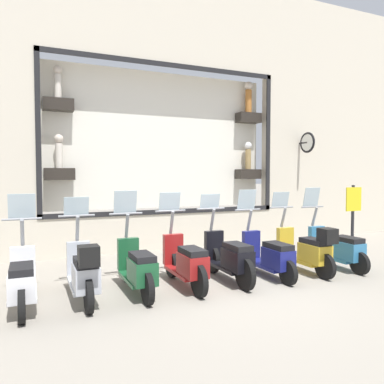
{
  "coord_description": "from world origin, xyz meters",
  "views": [
    {
      "loc": [
        -5.72,
        3.27,
        1.97
      ],
      "look_at": [
        1.64,
        0.08,
        1.59
      ],
      "focal_mm": 35.0,
      "sensor_mm": 36.0,
      "label": 1
    }
  ],
  "objects": [
    {
      "name": "ground_plane",
      "position": [
        0.0,
        0.0,
        0.0
      ],
      "size": [
        120.0,
        120.0,
        0.0
      ],
      "primitive_type": "plane",
      "color": "gray"
    },
    {
      "name": "scooter_silver_6",
      "position": [
        0.13,
        2.54,
        0.47
      ],
      "size": [
        1.8,
        0.61,
        1.58
      ],
      "color": "black",
      "rests_on": "ground_plane"
    },
    {
      "name": "shop_sign_post",
      "position": [
        0.72,
        -3.6,
        0.93
      ],
      "size": [
        0.36,
        0.45,
        1.72
      ],
      "color": "#232326",
      "rests_on": "ground_plane"
    },
    {
      "name": "scooter_red_4",
      "position": [
        0.19,
        0.82,
        0.44
      ],
      "size": [
        1.81,
        0.6,
        1.63
      ],
      "color": "black",
      "rests_on": "ground_plane"
    },
    {
      "name": "scooter_black_3",
      "position": [
        0.19,
        -0.04,
        0.45
      ],
      "size": [
        1.81,
        0.61,
        1.58
      ],
      "color": "black",
      "rests_on": "ground_plane"
    },
    {
      "name": "scooter_green_5",
      "position": [
        0.19,
        1.68,
        0.43
      ],
      "size": [
        1.8,
        0.6,
        1.68
      ],
      "color": "black",
      "rests_on": "ground_plane"
    },
    {
      "name": "scooter_navy_2",
      "position": [
        0.19,
        -0.9,
        0.42
      ],
      "size": [
        1.79,
        0.6,
        1.65
      ],
      "color": "black",
      "rests_on": "ground_plane"
    },
    {
      "name": "scooter_yellow_1",
      "position": [
        0.13,
        -1.77,
        0.47
      ],
      "size": [
        1.8,
        0.61,
        1.59
      ],
      "color": "black",
      "rests_on": "ground_plane"
    },
    {
      "name": "scooter_teal_0",
      "position": [
        0.19,
        -2.63,
        0.42
      ],
      "size": [
        1.79,
        0.61,
        1.67
      ],
      "color": "black",
      "rests_on": "ground_plane"
    },
    {
      "name": "building_facade",
      "position": [
        3.6,
        -0.0,
        3.68
      ],
      "size": [
        1.23,
        36.0,
        7.23
      ],
      "color": "beige",
      "rests_on": "ground_plane"
    },
    {
      "name": "scooter_white_7",
      "position": [
        0.19,
        3.4,
        0.42
      ],
      "size": [
        1.79,
        0.61,
        1.65
      ],
      "color": "black",
      "rests_on": "ground_plane"
    }
  ]
}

